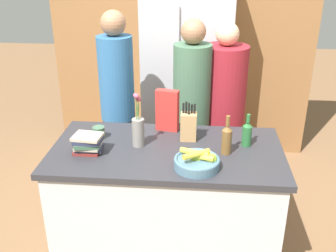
% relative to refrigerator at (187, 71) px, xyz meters
% --- Properties ---
extents(kitchen_island, '(1.52, 0.79, 0.91)m').
position_rel_refrigerator_xyz_m(kitchen_island, '(-0.06, -1.47, -0.55)').
color(kitchen_island, silver).
rests_on(kitchen_island, ground_plane).
extents(back_wall_wood, '(2.72, 0.12, 2.60)m').
position_rel_refrigerator_xyz_m(back_wall_wood, '(-0.06, 0.36, 0.29)').
color(back_wall_wood, olive).
rests_on(back_wall_wood, ground_plane).
extents(refrigerator, '(0.83, 0.62, 2.02)m').
position_rel_refrigerator_xyz_m(refrigerator, '(0.00, 0.00, 0.00)').
color(refrigerator, '#B7B7BC').
rests_on(refrigerator, ground_plane).
extents(fruit_bowl, '(0.28, 0.28, 0.12)m').
position_rel_refrigerator_xyz_m(fruit_bowl, '(0.14, -1.69, -0.06)').
color(fruit_bowl, slate).
rests_on(fruit_bowl, kitchen_island).
extents(knife_block, '(0.11, 0.09, 0.27)m').
position_rel_refrigerator_xyz_m(knife_block, '(0.07, -1.31, 0.00)').
color(knife_block, tan).
rests_on(knife_block, kitchen_island).
extents(flower_vase, '(0.08, 0.08, 0.37)m').
position_rel_refrigerator_xyz_m(flower_vase, '(-0.26, -1.43, 0.02)').
color(flower_vase, gray).
rests_on(flower_vase, kitchen_island).
extents(cereal_box, '(0.17, 0.09, 0.30)m').
position_rel_refrigerator_xyz_m(cereal_box, '(-0.09, -1.17, 0.05)').
color(cereal_box, red).
rests_on(cereal_box, kitchen_island).
extents(coffee_mug, '(0.09, 0.11, 0.08)m').
position_rel_refrigerator_xyz_m(coffee_mug, '(-0.55, -1.35, -0.06)').
color(coffee_mug, '#42664C').
rests_on(coffee_mug, kitchen_island).
extents(book_stack, '(0.19, 0.17, 0.12)m').
position_rel_refrigerator_xyz_m(book_stack, '(-0.56, -1.56, -0.04)').
color(book_stack, maroon).
rests_on(book_stack, kitchen_island).
extents(bottle_oil, '(0.07, 0.07, 0.26)m').
position_rel_refrigerator_xyz_m(bottle_oil, '(0.32, -1.49, 0.00)').
color(bottle_oil, brown).
rests_on(bottle_oil, kitchen_island).
extents(bottle_vinegar, '(0.06, 0.06, 0.22)m').
position_rel_refrigerator_xyz_m(bottle_vinegar, '(0.46, -1.37, -0.01)').
color(bottle_vinegar, '#286633').
rests_on(bottle_vinegar, kitchen_island).
extents(person_at_sink, '(0.28, 0.28, 1.69)m').
position_rel_refrigerator_xyz_m(person_at_sink, '(-0.54, -0.75, -0.04)').
color(person_at_sink, '#383842').
rests_on(person_at_sink, ground_plane).
extents(person_in_blue, '(0.30, 0.30, 1.64)m').
position_rel_refrigerator_xyz_m(person_in_blue, '(0.07, -0.77, -0.08)').
color(person_in_blue, '#383842').
rests_on(person_in_blue, ground_plane).
extents(person_in_red_tee, '(0.37, 0.37, 1.60)m').
position_rel_refrigerator_xyz_m(person_in_red_tee, '(0.34, -0.64, -0.12)').
color(person_in_red_tee, '#383842').
rests_on(person_in_red_tee, ground_plane).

